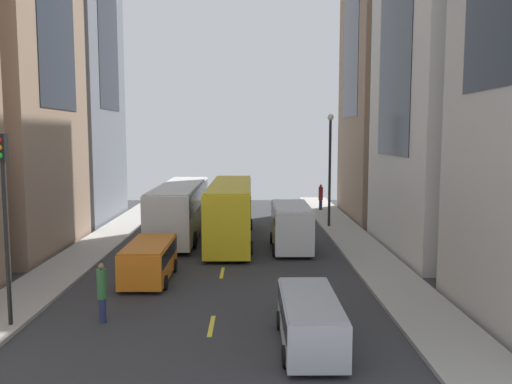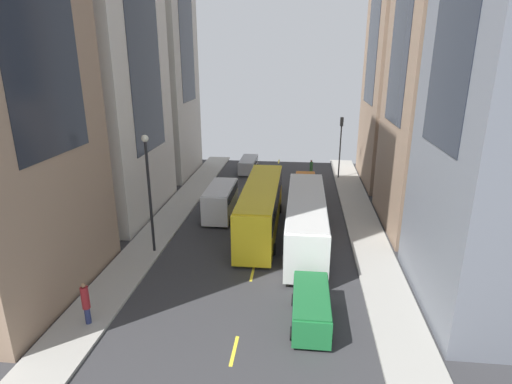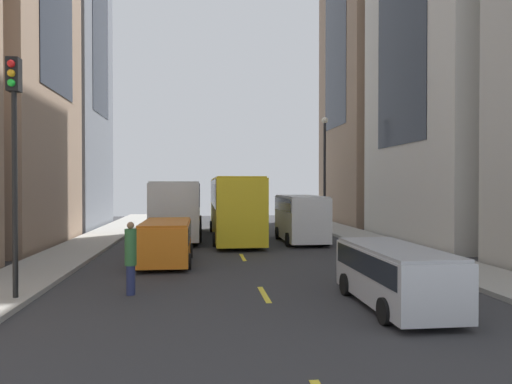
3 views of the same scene
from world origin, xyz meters
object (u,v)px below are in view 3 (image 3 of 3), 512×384
city_bus_white (179,203)px  streetcar_yellow (234,202)px  car_green_2 (181,212)px  pedestrian_waiting_curb (131,256)px  car_silver_1 (395,271)px  car_orange_0 (166,239)px  traffic_light_near_corner (14,133)px  delivery_van_white (301,215)px  pedestrian_walking_far (306,206)px

city_bus_white → streetcar_yellow: streetcar_yellow is taller
city_bus_white → car_green_2: size_ratio=2.78×
city_bus_white → pedestrian_waiting_curb: size_ratio=5.89×
car_silver_1 → car_green_2: car_green_2 is taller
city_bus_white → car_orange_0: city_bus_white is taller
car_green_2 → traffic_light_near_corner: 26.17m
car_orange_0 → car_green_2: 19.78m
car_orange_0 → delivery_van_white: bearing=42.5°
delivery_van_white → car_green_2: (-7.08, 13.49, -0.54)m
car_orange_0 → traffic_light_near_corner: size_ratio=0.73×
car_green_2 → pedestrian_waiting_curb: (-0.41, -25.10, 0.16)m
pedestrian_walking_far → delivery_van_white: bearing=161.0°
streetcar_yellow → car_green_2: streetcar_yellow is taller
streetcar_yellow → car_green_2: 11.59m
city_bus_white → car_orange_0: 10.62m
streetcar_yellow → delivery_van_white: bearing=-35.5°
streetcar_yellow → car_green_2: size_ratio=2.74×
streetcar_yellow → pedestrian_waiting_curb: bearing=-105.7°
car_silver_1 → car_green_2: bearing=103.6°
delivery_van_white → car_silver_1: 13.82m
car_green_2 → pedestrian_waiting_curb: pedestrian_waiting_curb is taller
car_orange_0 → car_green_2: size_ratio=1.04×
car_green_2 → traffic_light_near_corner: (-3.35, -25.71, 3.60)m
city_bus_white → pedestrian_waiting_curb: bearing=-92.4°
delivery_van_white → pedestrian_waiting_curb: size_ratio=2.54×
car_orange_0 → car_green_2: car_orange_0 is taller
car_orange_0 → pedestrian_waiting_curb: (-0.63, -5.32, 0.11)m
pedestrian_walking_far → traffic_light_near_corner: size_ratio=0.34×
city_bus_white → car_orange_0: (-0.03, -10.57, -0.99)m
car_silver_1 → car_green_2: (-6.59, 27.30, 0.04)m
car_orange_0 → pedestrian_walking_far: (10.54, 21.23, 0.29)m
car_orange_0 → traffic_light_near_corner: 7.78m
streetcar_yellow → pedestrian_walking_far: size_ratio=5.60×
streetcar_yellow → pedestrian_walking_far: 14.39m
traffic_light_near_corner → pedestrian_walking_far: bearing=62.5°
pedestrian_waiting_curb → streetcar_yellow: bearing=-177.1°
car_silver_1 → car_green_2: size_ratio=1.05×
pedestrian_waiting_curb → pedestrian_walking_far: size_ratio=0.96×
delivery_van_white → pedestrian_waiting_curb: bearing=-122.9°
city_bus_white → pedestrian_waiting_curb: 15.93m
pedestrian_waiting_curb → pedestrian_walking_far: bearing=175.8°
city_bus_white → delivery_van_white: bearing=-32.1°
city_bus_white → streetcar_yellow: (3.30, -1.77, 0.11)m
city_bus_white → car_green_2: city_bus_white is taller
delivery_van_white → pedestrian_waiting_curb: delivery_van_white is taller
pedestrian_walking_far → streetcar_yellow: bearing=144.7°
city_bus_white → delivery_van_white: city_bus_white is taller
city_bus_white → pedestrian_walking_far: (10.52, 10.66, -0.70)m
delivery_van_white → pedestrian_walking_far: size_ratio=2.44×
city_bus_white → delivery_van_white: (6.84, -4.29, -0.50)m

